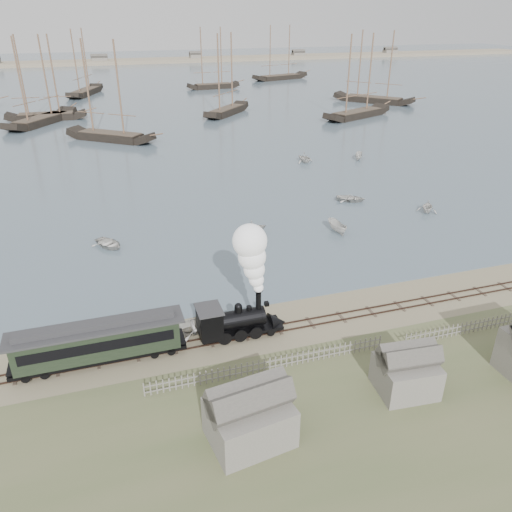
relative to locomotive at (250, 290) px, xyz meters
name	(u,v)px	position (x,y,z in m)	size (l,w,h in m)	color
ground	(312,310)	(6.61, 2.00, -4.40)	(600.00, 600.00, 0.00)	gray
harbor_water	(135,82)	(6.61, 172.00, -4.37)	(600.00, 336.00, 0.06)	#4E606F
rail_track	(321,321)	(6.61, 0.00, -4.36)	(120.00, 1.80, 0.16)	#3B2720
picket_fence_west	(270,370)	(0.11, -5.00, -4.40)	(19.00, 0.10, 1.20)	slate
picket_fence_east	(480,330)	(19.11, -5.50, -4.40)	(15.00, 0.10, 1.20)	slate
shed_left	(250,439)	(-3.39, -11.00, -4.40)	(5.00, 4.00, 4.10)	slate
shed_mid	(403,390)	(8.61, -10.00, -4.40)	(4.00, 3.50, 3.60)	slate
far_spit	(120,63)	(6.61, 252.00, -4.40)	(500.00, 20.00, 1.80)	tan
locomotive	(250,290)	(0.00, 0.00, 0.00)	(7.66, 2.86, 9.55)	black
passenger_coach	(98,341)	(-12.18, 0.00, -2.37)	(13.17, 2.54, 3.20)	black
beached_dinghy	(197,326)	(-4.18, 1.97, -3.95)	(4.35, 3.11, 0.90)	beige
rowboat_0	(109,244)	(-10.49, 21.59, -3.92)	(4.11, 2.93, 0.85)	beige
rowboat_1	(253,228)	(6.55, 19.95, -3.45)	(3.41, 2.95, 1.80)	beige
rowboat_2	(337,227)	(16.59, 17.43, -3.65)	(3.58, 1.35, 1.38)	beige
rowboat_3	(351,198)	(23.50, 26.99, -3.92)	(4.10, 2.93, 0.85)	beige
rowboat_4	(428,206)	(31.33, 19.89, -3.50)	(3.19, 2.75, 1.68)	beige
rowboat_5	(359,156)	(35.34, 46.81, -3.74)	(3.16, 1.19, 1.22)	beige
rowboat_7	(305,157)	(25.03, 47.88, -3.43)	(3.48, 3.01, 1.84)	beige
schooner_1	(35,80)	(-22.22, 98.97, 5.66)	(23.22, 5.36, 20.00)	black
schooner_2	(105,91)	(-7.34, 76.01, 5.66)	(19.99, 4.61, 20.00)	black
schooner_3	(226,74)	(23.50, 97.02, 5.66)	(19.11, 4.41, 20.00)	black
schooner_4	(360,76)	(54.28, 82.96, 5.66)	(22.10, 5.10, 20.00)	black
schooner_5	(376,67)	(69.89, 102.28, 5.66)	(23.88, 5.51, 20.00)	black
schooner_7	(81,62)	(-11.66, 143.97, 5.66)	(21.90, 5.05, 20.00)	black
schooner_8	(212,58)	(31.28, 145.32, 5.66)	(18.32, 4.23, 20.00)	black
schooner_9	(281,52)	(62.63, 162.72, 5.66)	(24.20, 5.59, 20.00)	black
schooner_10	(39,78)	(-21.45, 103.69, 5.66)	(19.08, 4.40, 20.00)	black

